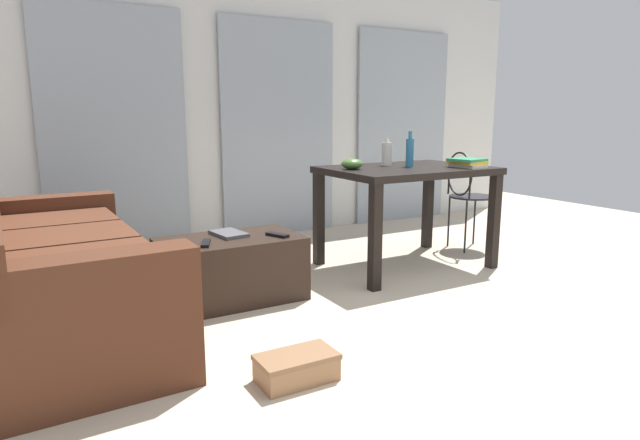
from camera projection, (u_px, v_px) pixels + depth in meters
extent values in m
plane|color=beige|center=(415.00, 291.00, 3.61)|extent=(8.41, 8.41, 0.00)
cube|color=silver|center=(275.00, 107.00, 5.21)|extent=(5.87, 0.10, 2.46)
cube|color=#99A3AD|center=(115.00, 132.00, 4.45)|extent=(1.17, 0.03, 2.03)
cube|color=#99A3AD|center=(279.00, 130.00, 5.18)|extent=(1.17, 0.03, 2.03)
cube|color=#99A3AD|center=(403.00, 128.00, 5.91)|extent=(1.17, 0.03, 2.03)
cube|color=#4C2819|center=(63.00, 292.00, 2.92)|extent=(0.95, 2.03, 0.44)
cube|color=#4C2819|center=(43.00, 210.00, 3.62)|extent=(0.90, 0.22, 0.19)
cube|color=#4C2819|center=(82.00, 279.00, 2.10)|extent=(0.90, 0.22, 0.19)
cube|color=#552D1C|center=(58.00, 225.00, 3.34)|extent=(0.67, 0.52, 0.10)
cube|color=#552D1C|center=(68.00, 243.00, 2.89)|extent=(0.67, 0.52, 0.10)
cube|color=#552D1C|center=(83.00, 266.00, 2.45)|extent=(0.67, 0.52, 0.10)
cube|color=black|center=(231.00, 269.00, 3.41)|extent=(0.88, 0.51, 0.40)
cube|color=black|center=(407.00, 170.00, 4.07)|extent=(1.21, 0.85, 0.05)
cube|color=black|center=(375.00, 238.00, 3.56)|extent=(0.07, 0.07, 0.72)
cube|color=black|center=(494.00, 222.00, 4.10)|extent=(0.07, 0.07, 0.72)
cube|color=black|center=(319.00, 219.00, 4.20)|extent=(0.07, 0.07, 0.72)
cube|color=black|center=(428.00, 207.00, 4.74)|extent=(0.07, 0.07, 0.72)
cylinder|color=black|center=(472.00, 197.00, 4.67)|extent=(0.38, 0.38, 0.02)
cylinder|color=black|center=(492.00, 225.00, 4.63)|extent=(0.02, 0.02, 0.45)
cylinder|color=black|center=(474.00, 219.00, 4.88)|extent=(0.02, 0.02, 0.45)
cylinder|color=black|center=(466.00, 227.00, 4.55)|extent=(0.02, 0.02, 0.45)
cylinder|color=black|center=(449.00, 221.00, 4.80)|extent=(0.02, 0.02, 0.45)
torus|color=black|center=(459.00, 174.00, 4.59)|extent=(0.09, 0.37, 0.38)
cylinder|color=black|center=(470.00, 188.00, 4.46)|extent=(0.02, 0.02, 0.19)
cylinder|color=black|center=(449.00, 183.00, 4.76)|extent=(0.02, 0.02, 0.19)
cylinder|color=beige|center=(387.00, 154.00, 4.17)|extent=(0.08, 0.08, 0.18)
cylinder|color=beige|center=(387.00, 140.00, 4.15)|extent=(0.03, 0.03, 0.03)
cylinder|color=teal|center=(410.00, 153.00, 4.07)|extent=(0.06, 0.06, 0.21)
cylinder|color=teal|center=(410.00, 135.00, 4.04)|extent=(0.03, 0.03, 0.06)
ellipsoid|color=#477033|center=(352.00, 164.00, 3.89)|extent=(0.16, 0.16, 0.08)
cube|color=silver|center=(468.00, 166.00, 4.05)|extent=(0.16, 0.26, 0.02)
cube|color=gold|center=(466.00, 162.00, 4.05)|extent=(0.18, 0.26, 0.02)
cube|color=#2D7F56|center=(467.00, 160.00, 4.03)|extent=(0.25, 0.25, 0.02)
cube|color=black|center=(206.00, 243.00, 3.19)|extent=(0.11, 0.18, 0.02)
cube|color=black|center=(277.00, 235.00, 3.41)|extent=(0.11, 0.17, 0.02)
cube|color=#4C4C51|center=(229.00, 234.00, 3.44)|extent=(0.20, 0.28, 0.02)
cube|color=#996B47|center=(297.00, 370.00, 2.39)|extent=(0.34, 0.19, 0.10)
cube|color=brown|center=(297.00, 357.00, 2.37)|extent=(0.35, 0.20, 0.02)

